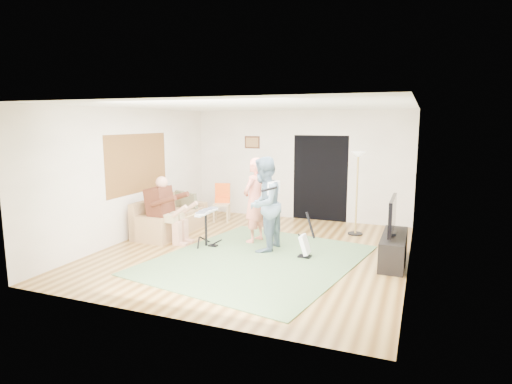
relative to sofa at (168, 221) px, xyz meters
The scene contains 19 objects.
floor 2.37m from the sofa, 14.40° to the right, with size 6.00×6.00×0.00m, color brown.
walls 2.60m from the sofa, 14.40° to the right, with size 5.50×6.00×2.70m, color silver, non-canonical shape.
ceiling 3.40m from the sofa, 14.40° to the right, with size 6.00×6.00×0.00m, color white.
window_blinds 1.42m from the sofa, 139.82° to the right, with size 2.05×2.05×0.00m, color brown.
doorway 3.80m from the sofa, 40.28° to the left, with size 2.10×2.10×0.00m, color black.
picture_frame 3.09m from the sofa, 66.68° to the left, with size 0.42×0.03×0.32m, color #3F2314.
area_rug 2.76m from the sofa, 22.86° to the right, with size 3.18×3.78×0.02m, color #4E6D42.
sofa is the anchor object (origin of this frame).
drummer 0.81m from the sofa, 57.60° to the right, with size 0.87×0.49×1.34m.
drum_kit 1.44m from the sofa, 26.82° to the right, with size 0.40×0.72×0.74m.
singer 2.14m from the sofa, ahead, with size 0.63×0.41×1.72m, color #EF8068.
microphone 2.48m from the sofa, ahead, with size 0.06×0.06×0.24m, color black, non-canonical shape.
guitarist 2.56m from the sofa, 11.43° to the right, with size 0.87×0.68×1.79m, color slate.
guitar_held 2.84m from the sofa, 10.58° to the right, with size 0.12×0.60×0.26m, color white, non-canonical shape.
guitar_spare 3.35m from the sofa, 10.96° to the right, with size 0.30×0.27×0.85m.
torchiere_lamp 4.22m from the sofa, 19.05° to the left, with size 0.32×0.32×1.79m.
dining_chair 1.58m from the sofa, 66.64° to the left, with size 0.48×0.51×0.92m.
tv_cabinet 4.80m from the sofa, ahead, with size 0.40×1.40×0.50m, color black.
television 4.79m from the sofa, ahead, with size 0.06×1.09×0.60m, color black.
Camera 1 is at (2.89, -7.28, 2.43)m, focal length 30.00 mm.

